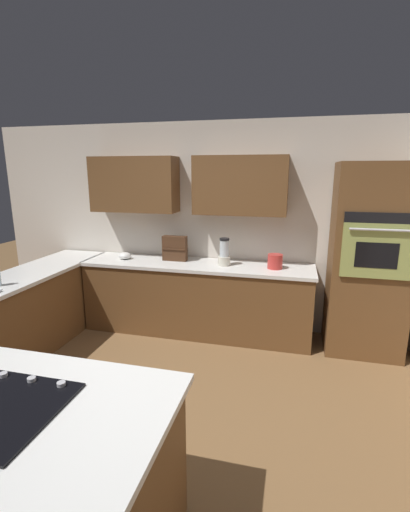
{
  "coord_description": "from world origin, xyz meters",
  "views": [
    {
      "loc": [
        -1.02,
        2.36,
        2.0
      ],
      "look_at": [
        -0.1,
        -1.37,
        1.09
      ],
      "focal_mm": 24.99,
      "sensor_mm": 36.0,
      "label": 1
    }
  ],
  "objects": [
    {
      "name": "ground_plane",
      "position": [
        0.0,
        0.0,
        0.0
      ],
      "size": [
        14.0,
        14.0,
        0.0
      ],
      "primitive_type": "plane",
      "color": "brown"
    },
    {
      "name": "wall_back",
      "position": [
        0.07,
        -2.05,
        1.43
      ],
      "size": [
        6.0,
        0.44,
        2.6
      ],
      "color": "silver",
      "rests_on": "ground"
    },
    {
      "name": "lower_cabinets_back",
      "position": [
        0.1,
        -1.72,
        0.43
      ],
      "size": [
        2.8,
        0.6,
        0.86
      ],
      "primitive_type": "cube",
      "color": "brown",
      "rests_on": "ground"
    },
    {
      "name": "countertop_back",
      "position": [
        0.1,
        -1.72,
        0.88
      ],
      "size": [
        2.84,
        0.64,
        0.04
      ],
      "primitive_type": "cube",
      "color": "silver",
      "rests_on": "lower_cabinets_back"
    },
    {
      "name": "lower_cabinets_side",
      "position": [
        1.82,
        -0.55,
        0.43
      ],
      "size": [
        0.6,
        2.9,
        0.86
      ],
      "primitive_type": "cube",
      "color": "brown",
      "rests_on": "ground"
    },
    {
      "name": "countertop_side",
      "position": [
        1.82,
        -0.55,
        0.88
      ],
      "size": [
        0.64,
        2.94,
        0.04
      ],
      "primitive_type": "cube",
      "color": "silver",
      "rests_on": "lower_cabinets_side"
    },
    {
      "name": "wall_oven",
      "position": [
        -1.85,
        -1.72,
        1.05
      ],
      "size": [
        0.8,
        0.66,
        2.1
      ],
      "color": "brown",
      "rests_on": "ground"
    },
    {
      "name": "blender",
      "position": [
        -0.25,
        -1.71,
        1.04
      ],
      "size": [
        0.15,
        0.15,
        0.33
      ],
      "color": "beige",
      "rests_on": "countertop_back"
    },
    {
      "name": "mixing_bowl",
      "position": [
        1.05,
        -1.71,
        0.94
      ],
      "size": [
        0.16,
        0.16,
        0.09
      ],
      "primitive_type": "ellipsoid",
      "color": "white",
      "rests_on": "countertop_back"
    },
    {
      "name": "spice_rack",
      "position": [
        0.4,
        -1.8,
        1.06
      ],
      "size": [
        0.31,
        0.11,
        0.31
      ],
      "color": "#472B19",
      "rests_on": "countertop_back"
    },
    {
      "name": "kettle",
      "position": [
        -0.85,
        -1.71,
        0.98
      ],
      "size": [
        0.17,
        0.17,
        0.17
      ],
      "primitive_type": "cylinder",
      "color": "red",
      "rests_on": "countertop_back"
    }
  ]
}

